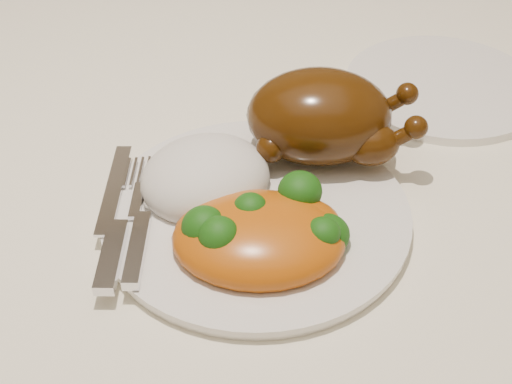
{
  "coord_description": "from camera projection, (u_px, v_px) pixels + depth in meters",
  "views": [
    {
      "loc": [
        0.1,
        -0.5,
        1.18
      ],
      "look_at": [
        0.16,
        -0.06,
        0.8
      ],
      "focal_mm": 50.0,
      "sensor_mm": 36.0,
      "label": 1
    }
  ],
  "objects": [
    {
      "name": "cutlery",
      "position": [
        124.0,
        230.0,
        0.57
      ],
      "size": [
        0.05,
        0.18,
        0.01
      ],
      "rotation": [
        0.0,
        0.0,
        -0.14
      ],
      "color": "silver",
      "rests_on": "dinner_plate"
    },
    {
      "name": "side_plate",
      "position": [
        443.0,
        86.0,
        0.76
      ],
      "size": [
        0.23,
        0.23,
        0.01
      ],
      "primitive_type": "cylinder",
      "rotation": [
        0.0,
        0.0,
        -0.12
      ],
      "color": "white",
      "rests_on": "tablecloth"
    },
    {
      "name": "roast_chicken",
      "position": [
        323.0,
        117.0,
        0.63
      ],
      "size": [
        0.17,
        0.12,
        0.08
      ],
      "rotation": [
        0.0,
        0.0,
        -0.15
      ],
      "color": "#462507",
      "rests_on": "dinner_plate"
    },
    {
      "name": "tablecloth",
      "position": [
        76.0,
        217.0,
        0.65
      ],
      "size": [
        1.73,
        1.03,
        0.18
      ],
      "color": "white",
      "rests_on": "dining_table"
    },
    {
      "name": "mac_and_cheese",
      "position": [
        265.0,
        233.0,
        0.56
      ],
      "size": [
        0.15,
        0.12,
        0.05
      ],
      "rotation": [
        0.0,
        0.0,
        -0.14
      ],
      "color": "#BF4E0C",
      "rests_on": "dinner_plate"
    },
    {
      "name": "dining_table",
      "position": [
        88.0,
        272.0,
        0.7
      ],
      "size": [
        1.6,
        0.9,
        0.76
      ],
      "color": "brown",
      "rests_on": "floor"
    },
    {
      "name": "dinner_plate",
      "position": [
        256.0,
        215.0,
        0.6
      ],
      "size": [
        0.34,
        0.34,
        0.01
      ],
      "primitive_type": "cylinder",
      "rotation": [
        0.0,
        0.0,
        -0.4
      ],
      "color": "white",
      "rests_on": "tablecloth"
    },
    {
      "name": "rice_mound",
      "position": [
        206.0,
        178.0,
        0.61
      ],
      "size": [
        0.15,
        0.14,
        0.06
      ],
      "rotation": [
        0.0,
        0.0,
        0.41
      ],
      "color": "white",
      "rests_on": "dinner_plate"
    }
  ]
}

